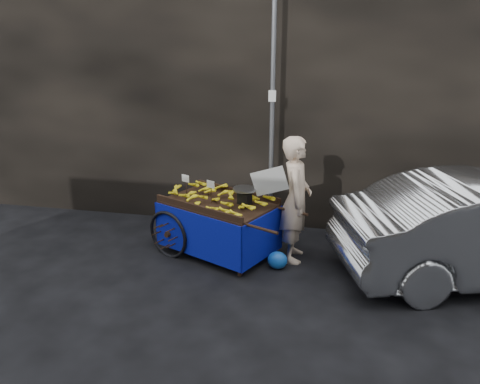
# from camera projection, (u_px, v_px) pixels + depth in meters

# --- Properties ---
(ground) EXTENTS (80.00, 80.00, 0.00)m
(ground) POSITION_uv_depth(u_px,v_px,m) (239.00, 262.00, 7.23)
(ground) COLOR black
(ground) RESTS_ON ground
(building_wall) EXTENTS (13.50, 2.00, 5.00)m
(building_wall) POSITION_uv_depth(u_px,v_px,m) (287.00, 82.00, 8.77)
(building_wall) COLOR black
(building_wall) RESTS_ON ground
(street_pole) EXTENTS (0.12, 0.10, 4.00)m
(street_pole) POSITION_uv_depth(u_px,v_px,m) (272.00, 120.00, 7.74)
(street_pole) COLOR slate
(street_pole) RESTS_ON ground
(banana_cart) EXTENTS (2.53, 1.91, 1.26)m
(banana_cart) POSITION_uv_depth(u_px,v_px,m) (216.00, 207.00, 7.34)
(banana_cart) COLOR black
(banana_cart) RESTS_ON ground
(vendor) EXTENTS (0.92, 0.73, 1.95)m
(vendor) POSITION_uv_depth(u_px,v_px,m) (296.00, 199.00, 7.07)
(vendor) COLOR beige
(vendor) RESTS_ON ground
(plastic_bag) EXTENTS (0.30, 0.24, 0.27)m
(plastic_bag) POSITION_uv_depth(u_px,v_px,m) (277.00, 260.00, 7.00)
(plastic_bag) COLOR blue
(plastic_bag) RESTS_ON ground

